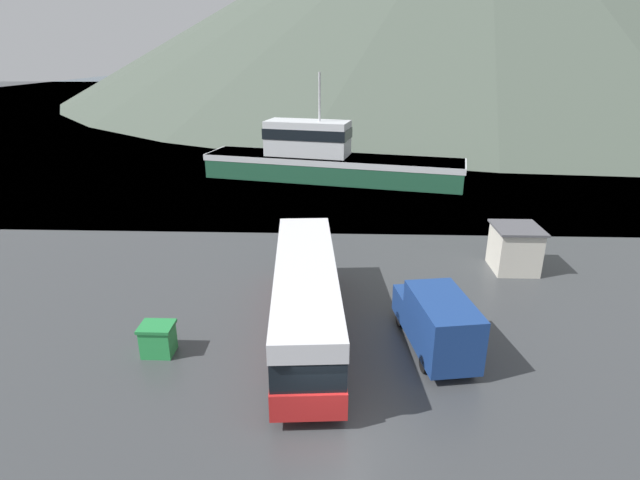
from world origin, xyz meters
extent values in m
plane|color=#383A3D|center=(0.00, 0.00, 0.00)|extent=(400.00, 400.00, 0.00)
plane|color=#3D5160|center=(0.00, 139.10, 0.00)|extent=(240.00, 240.00, 0.00)
cube|color=red|center=(-1.20, 6.05, 0.96)|extent=(3.50, 12.53, 1.02)
cube|color=black|center=(-1.20, 6.05, 2.06)|extent=(3.43, 12.28, 1.17)
cube|color=silver|center=(-1.20, 6.05, 3.01)|extent=(3.50, 12.53, 0.73)
cube|color=black|center=(-1.68, 12.23, 1.85)|extent=(2.25, 0.23, 1.58)
cylinder|color=black|center=(-2.66, 10.28, 0.45)|extent=(0.37, 0.92, 0.90)
cylinder|color=black|center=(-0.41, 10.45, 0.45)|extent=(0.37, 0.92, 0.90)
cylinder|color=black|center=(-2.00, 1.64, 0.45)|extent=(0.37, 0.92, 0.90)
cylinder|color=black|center=(0.26, 1.82, 0.45)|extent=(0.37, 0.92, 0.90)
cube|color=navy|center=(4.36, 4.47, 1.48)|extent=(2.66, 4.21, 2.27)
cube|color=navy|center=(3.91, 7.24, 0.97)|extent=(2.30, 1.99, 1.25)
cube|color=black|center=(4.04, 6.43, 1.99)|extent=(1.73, 0.34, 0.79)
cylinder|color=black|center=(3.04, 6.87, 0.35)|extent=(0.33, 0.73, 0.70)
cylinder|color=black|center=(4.85, 7.17, 0.35)|extent=(0.33, 0.73, 0.70)
cylinder|color=black|center=(3.59, 3.43, 0.35)|extent=(0.33, 0.73, 0.70)
cylinder|color=black|center=(5.41, 3.72, 0.35)|extent=(0.33, 0.73, 0.70)
cube|color=#1E5138|center=(-0.47, 34.53, 1.16)|extent=(25.15, 10.22, 2.31)
cube|color=silver|center=(-0.47, 34.53, 2.02)|extent=(25.40, 10.32, 0.58)
cube|color=silver|center=(-2.87, 35.09, 3.95)|extent=(8.46, 5.03, 3.28)
cube|color=black|center=(-2.87, 35.09, 4.44)|extent=(8.63, 5.16, 0.98)
cylinder|color=#B2B2B7|center=(-1.72, 34.82, 7.81)|extent=(0.20, 0.20, 4.43)
cube|color=green|center=(-7.21, 4.28, 0.60)|extent=(1.24, 1.03, 1.21)
cube|color=#227D3C|center=(-7.21, 4.28, 1.27)|extent=(1.37, 1.14, 0.13)
cube|color=beige|center=(10.21, 13.51, 1.24)|extent=(2.34, 2.54, 2.47)
cube|color=#4C4C51|center=(10.21, 13.51, 2.53)|extent=(2.57, 2.79, 0.12)
cube|color=#19234C|center=(-7.10, 36.34, 0.39)|extent=(7.55, 3.04, 0.79)
camera|label=1|loc=(0.13, -13.21, 11.78)|focal=28.00mm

